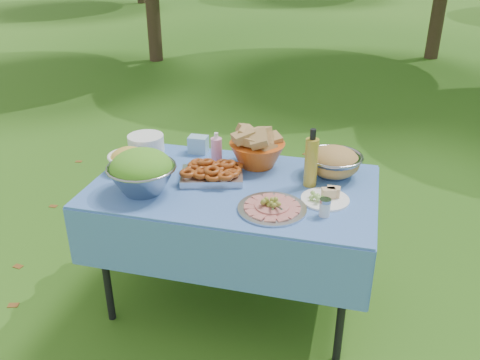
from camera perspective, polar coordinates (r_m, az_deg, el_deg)
name	(u,v)px	position (r m, az deg, el deg)	size (l,w,h in m)	color
ground	(234,300)	(3.07, -0.67, -13.28)	(80.00, 80.00, 0.00)	#133D0B
picnic_table	(234,245)	(2.84, -0.71, -7.36)	(1.46, 0.86, 0.76)	#84CCFF
salad_bowl	(142,172)	(2.57, -10.99, 0.94)	(0.34, 0.34, 0.22)	#94969C
pasta_bowl_white	(129,159)	(2.86, -12.38, 2.36)	(0.22, 0.22, 0.12)	white
plate_stack	(146,144)	(3.07, -10.51, 4.04)	(0.21, 0.21, 0.10)	white
wipes_box	(198,144)	(3.02, -4.70, 4.00)	(0.11, 0.08, 0.10)	#93C7E2
sanitizer_bottle	(216,148)	(2.86, -2.66, 3.63)	(0.06, 0.06, 0.18)	#F89AC9
bread_bowl	(257,148)	(2.82, 1.94, 3.59)	(0.31, 0.31, 0.21)	#C84D12
pasta_bowl_steel	(334,161)	(2.76, 10.49, 2.07)	(0.30, 0.30, 0.16)	#94969C
fried_tray	(212,173)	(2.69, -3.19, 0.82)	(0.32, 0.23, 0.08)	silver
charcuterie_platter	(272,203)	(2.40, 3.64, -2.56)	(0.33, 0.33, 0.08)	#B1B3BA
oil_bottle	(311,158)	(2.60, 8.02, 2.48)	(0.07, 0.07, 0.31)	#AC962D
cheese_plate	(325,195)	(2.51, 9.57, -1.62)	(0.24, 0.24, 0.06)	white
shaker	(325,207)	(2.37, 9.50, -3.06)	(0.05, 0.05, 0.09)	silver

